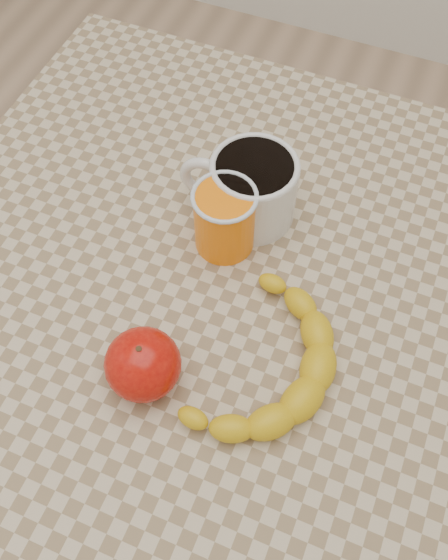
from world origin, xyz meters
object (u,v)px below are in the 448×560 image
at_px(table, 224,323).
at_px(apple, 143,364).
at_px(orange_juice_glass, 225,219).
at_px(coffee_mug, 251,187).
at_px(banana, 264,365).

height_order(table, apple, apple).
bearing_deg(orange_juice_glass, table, -68.19).
height_order(coffee_mug, orange_juice_glass, same).
bearing_deg(orange_juice_glass, apple, -92.63).
height_order(apple, banana, apple).
height_order(coffee_mug, apple, coffee_mug).
relative_size(apple, banana, 0.32).
xyz_separation_m(coffee_mug, orange_juice_glass, (-0.01, -0.06, -0.00)).
height_order(coffee_mug, banana, coffee_mug).
relative_size(orange_juice_glass, apple, 0.98).
distance_m(table, coffee_mug, 0.18).
relative_size(table, banana, 2.83).
bearing_deg(coffee_mug, orange_juice_glass, -102.24).
relative_size(table, coffee_mug, 5.25).
bearing_deg(table, apple, -104.18).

